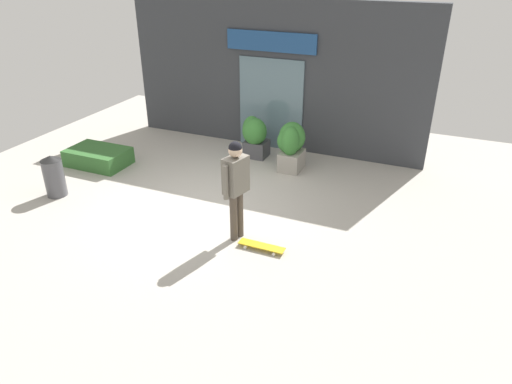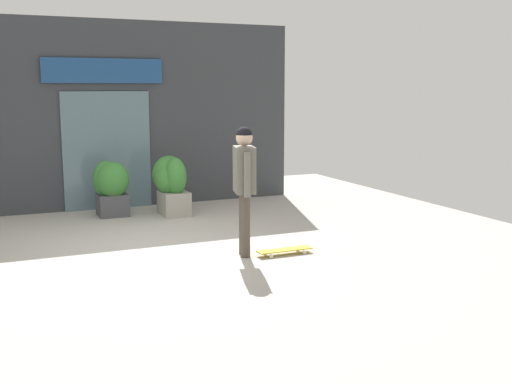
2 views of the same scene
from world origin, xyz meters
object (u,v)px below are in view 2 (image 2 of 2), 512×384
Objects in this scene: planter_box_left at (171,182)px; planter_box_right at (111,186)px; skateboarder at (244,177)px; skateboard at (285,250)px.

planter_box_left is 1.06× the size of planter_box_right.
planter_box_right is at bearing 163.46° from planter_box_left.
skateboard is at bearing -3.75° from skateboarder.
planter_box_left is 1.07m from planter_box_right.
skateboard is 0.79× the size of planter_box_right.
planter_box_left is (-0.13, 3.11, -0.49)m from skateboarder.
planter_box_right is (-1.02, 0.30, -0.05)m from planter_box_left.
planter_box_left is at bearing 101.17° from skateboard.
skateboarder reaches higher than skateboard.
skateboard is (0.53, -0.17, -1.04)m from skateboarder.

